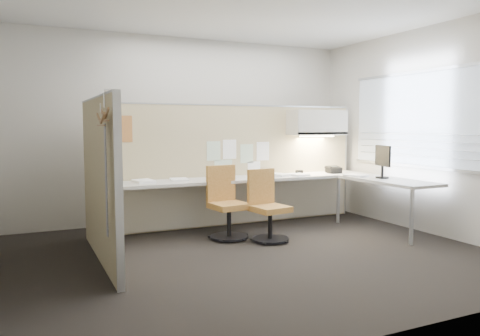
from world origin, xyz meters
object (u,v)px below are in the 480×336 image
desk (270,186)px  phone (333,170)px  chair_right (267,208)px  monitor (383,159)px  chair_left (226,205)px

desk → phone: 1.21m
chair_right → monitor: (1.74, -0.15, 0.58)m
phone → desk: bearing=-169.3°
chair_right → phone: chair_right is taller
desk → chair_left: (-0.80, -0.28, -0.17)m
desk → chair_right: size_ratio=4.48×
chair_right → chair_left: bearing=133.1°
chair_left → monitor: bearing=-19.3°
chair_right → phone: (1.56, 0.74, 0.36)m
desk → chair_left: chair_left is taller
chair_right → phone: size_ratio=4.01×
desk → monitor: monitor is taller
chair_left → monitor: 2.29m
chair_right → phone: bearing=16.9°
chair_left → phone: (1.98, 0.40, 0.35)m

